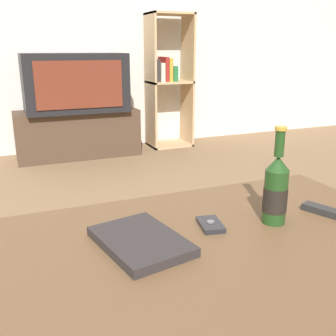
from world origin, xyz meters
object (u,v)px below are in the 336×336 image
at_px(television, 74,82).
at_px(beer_bottle, 276,190).
at_px(remote_control, 334,214).
at_px(table_book, 141,241).
at_px(bookshelf, 168,79).
at_px(tv_stand, 78,133).
at_px(cell_phone, 210,224).

xyz_separation_m(television, beer_bottle, (0.10, -2.68, -0.10)).
height_order(remote_control, table_book, table_book).
relative_size(beer_bottle, remote_control, 1.47).
bearing_deg(bookshelf, tv_stand, -176.19).
bearing_deg(television, cell_phone, -91.80).
relative_size(television, beer_bottle, 3.10).
height_order(television, bookshelf, bookshelf).
height_order(beer_bottle, cell_phone, beer_bottle).
height_order(tv_stand, remote_control, remote_control).
distance_m(television, remote_control, 2.74).
relative_size(television, bookshelf, 0.68).
bearing_deg(beer_bottle, television, 92.08).
xyz_separation_m(tv_stand, beer_bottle, (0.10, -2.68, 0.35)).
distance_m(tv_stand, table_book, 2.70).
distance_m(bookshelf, beer_bottle, 2.86).
bearing_deg(table_book, bookshelf, 55.19).
xyz_separation_m(tv_stand, bookshelf, (0.90, 0.06, 0.45)).
bearing_deg(tv_stand, cell_phone, -91.80).
distance_m(tv_stand, remote_control, 2.75).
height_order(bookshelf, cell_phone, bookshelf).
bearing_deg(remote_control, beer_bottle, 146.52).
height_order(television, table_book, television).
distance_m(remote_control, table_book, 0.58).
distance_m(television, cell_phone, 2.65).
relative_size(television, cell_phone, 8.15).
distance_m(beer_bottle, remote_control, 0.21).
bearing_deg(bookshelf, cell_phone, -110.00).
height_order(bookshelf, table_book, bookshelf).
height_order(television, remote_control, television).
height_order(television, cell_phone, television).
bearing_deg(television, remote_control, -84.02).
height_order(cell_phone, table_book, table_book).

